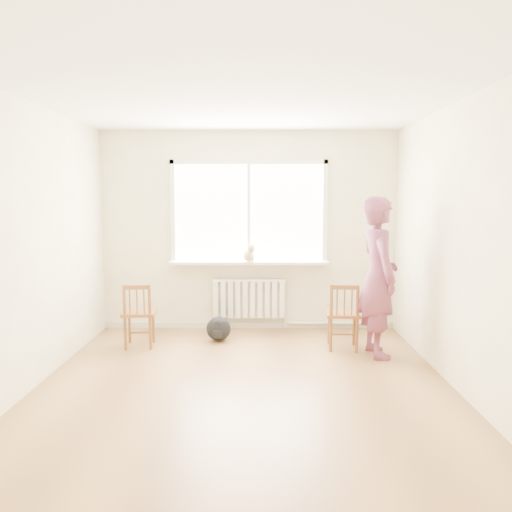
{
  "coord_description": "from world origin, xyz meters",
  "views": [
    {
      "loc": [
        0.15,
        -4.55,
        1.8
      ],
      "look_at": [
        0.1,
        1.2,
        1.13
      ],
      "focal_mm": 35.0,
      "sensor_mm": 36.0,
      "label": 1
    }
  ],
  "objects_px": {
    "chair_left": "(139,315)",
    "person": "(378,277)",
    "chair_right": "(343,316)",
    "cat": "(249,254)",
    "backpack": "(219,329)"
  },
  "relations": [
    {
      "from": "chair_right",
      "to": "backpack",
      "type": "xyz_separation_m",
      "value": [
        -1.51,
        0.36,
        -0.25
      ]
    },
    {
      "from": "chair_left",
      "to": "chair_right",
      "type": "relative_size",
      "value": 0.98
    },
    {
      "from": "chair_left",
      "to": "person",
      "type": "bearing_deg",
      "value": 169.49
    },
    {
      "from": "chair_left",
      "to": "cat",
      "type": "relative_size",
      "value": 1.99
    },
    {
      "from": "chair_right",
      "to": "person",
      "type": "distance_m",
      "value": 0.65
    },
    {
      "from": "person",
      "to": "chair_left",
      "type": "bearing_deg",
      "value": 78.01
    },
    {
      "from": "chair_right",
      "to": "chair_left",
      "type": "bearing_deg",
      "value": 2.46
    },
    {
      "from": "chair_left",
      "to": "cat",
      "type": "xyz_separation_m",
      "value": [
        1.32,
        0.73,
        0.66
      ]
    },
    {
      "from": "chair_left",
      "to": "chair_right",
      "type": "bearing_deg",
      "value": 173.21
    },
    {
      "from": "person",
      "to": "cat",
      "type": "xyz_separation_m",
      "value": [
        -1.49,
        1.01,
        0.15
      ]
    },
    {
      "from": "chair_right",
      "to": "cat",
      "type": "height_order",
      "value": "cat"
    },
    {
      "from": "chair_right",
      "to": "backpack",
      "type": "bearing_deg",
      "value": -9.02
    },
    {
      "from": "chair_right",
      "to": "cat",
      "type": "distance_m",
      "value": 1.54
    },
    {
      "from": "person",
      "to": "backpack",
      "type": "xyz_separation_m",
      "value": [
        -1.87,
        0.55,
        -0.75
      ]
    },
    {
      "from": "chair_left",
      "to": "person",
      "type": "xyz_separation_m",
      "value": [
        2.81,
        -0.27,
        0.51
      ]
    }
  ]
}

